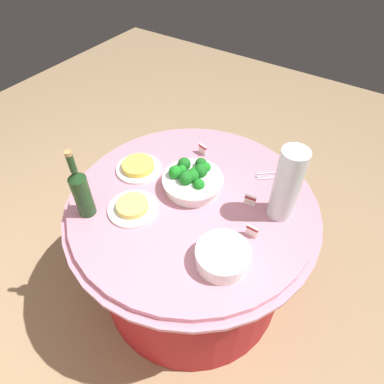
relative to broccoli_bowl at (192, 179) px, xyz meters
The scene contains 12 objects.
ground_plane 0.79m from the broccoli_bowl, 122.32° to the left, with size 6.00×6.00×0.00m, color #9E7F5B.
buffet_table 0.42m from the broccoli_bowl, 122.32° to the left, with size 1.16×1.16×0.74m.
broccoli_bowl is the anchor object (origin of this frame).
plate_stack 0.42m from the broccoli_bowl, 139.18° to the left, with size 0.21×0.21×0.07m.
wine_bottle 0.49m from the broccoli_bowl, 52.49° to the left, with size 0.07×0.07×0.34m.
decorative_fruit_vase 0.42m from the broccoli_bowl, 169.44° to the right, with size 0.11×0.11×0.34m.
serving_tongs 0.39m from the broccoli_bowl, 135.85° to the right, with size 0.15×0.14×0.01m.
food_plate_fried_egg 0.29m from the broccoli_bowl, ahead, with size 0.22×0.22×0.04m.
food_plate_noodles 0.30m from the broccoli_bowl, 62.15° to the left, with size 0.22×0.22×0.04m.
label_placard_front 0.25m from the broccoli_bowl, 68.58° to the right, with size 0.05×0.02×0.05m.
label_placard_mid 0.37m from the broccoli_bowl, 163.85° to the left, with size 0.05×0.01×0.05m.
label_placard_rear 0.28m from the broccoli_bowl, behind, with size 0.05×0.01×0.05m.
Camera 1 is at (-0.56, 0.84, 1.84)m, focal length 31.05 mm.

